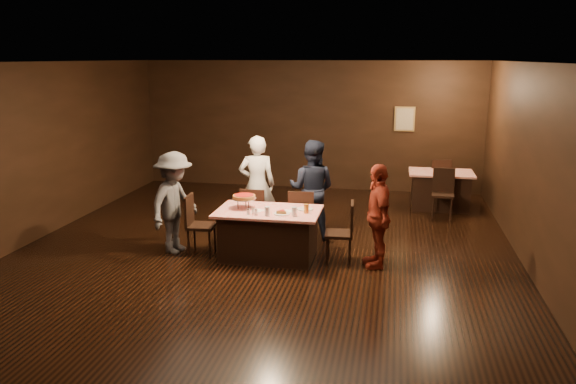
% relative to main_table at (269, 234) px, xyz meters
% --- Properties ---
extents(room, '(10.00, 10.04, 3.02)m').
position_rel_main_table_xyz_m(room, '(-0.13, -0.05, 1.75)').
color(room, black).
rests_on(room, ground).
extents(main_table, '(1.60, 1.00, 0.77)m').
position_rel_main_table_xyz_m(main_table, '(0.00, 0.00, 0.00)').
color(main_table, red).
rests_on(main_table, ground).
extents(back_table, '(1.30, 0.90, 0.77)m').
position_rel_main_table_xyz_m(back_table, '(2.84, 3.57, 0.00)').
color(back_table, '#B5200C').
rests_on(back_table, ground).
extents(chair_far_left, '(0.43, 0.43, 0.95)m').
position_rel_main_table_xyz_m(chair_far_left, '(-0.40, 0.75, 0.09)').
color(chair_far_left, black).
rests_on(chair_far_left, ground).
extents(chair_far_right, '(0.45, 0.45, 0.95)m').
position_rel_main_table_xyz_m(chair_far_right, '(0.40, 0.75, 0.09)').
color(chair_far_right, black).
rests_on(chair_far_right, ground).
extents(chair_end_left, '(0.45, 0.45, 0.95)m').
position_rel_main_table_xyz_m(chair_end_left, '(-1.10, -0.00, 0.09)').
color(chair_end_left, black).
rests_on(chair_end_left, ground).
extents(chair_end_right, '(0.45, 0.45, 0.95)m').
position_rel_main_table_xyz_m(chair_end_right, '(1.10, -0.00, 0.09)').
color(chair_end_right, black).
rests_on(chair_end_right, ground).
extents(chair_back_near, '(0.45, 0.45, 0.95)m').
position_rel_main_table_xyz_m(chair_back_near, '(2.84, 2.87, 0.09)').
color(chair_back_near, black).
rests_on(chair_back_near, ground).
extents(chair_back_far, '(0.49, 0.49, 0.95)m').
position_rel_main_table_xyz_m(chair_back_far, '(2.84, 4.17, 0.09)').
color(chair_back_far, black).
rests_on(chair_back_far, ground).
extents(diner_white_jacket, '(0.73, 0.57, 1.75)m').
position_rel_main_table_xyz_m(diner_white_jacket, '(-0.48, 1.22, 0.49)').
color(diner_white_jacket, silver).
rests_on(diner_white_jacket, ground).
extents(diner_navy_hoodie, '(0.91, 0.75, 1.71)m').
position_rel_main_table_xyz_m(diner_navy_hoodie, '(0.50, 1.19, 0.47)').
color(diner_navy_hoodie, black).
rests_on(diner_navy_hoodie, ground).
extents(diner_grey_knit, '(0.85, 1.17, 1.64)m').
position_rel_main_table_xyz_m(diner_grey_knit, '(-1.53, -0.01, 0.43)').
color(diner_grey_knit, '#4E4F53').
rests_on(diner_grey_knit, ground).
extents(diner_red_shirt, '(0.61, 0.99, 1.57)m').
position_rel_main_table_xyz_m(diner_red_shirt, '(1.67, -0.05, 0.40)').
color(diner_red_shirt, maroon).
rests_on(diner_red_shirt, ground).
extents(pizza_stand, '(0.38, 0.38, 0.22)m').
position_rel_main_table_xyz_m(pizza_stand, '(-0.40, 0.05, 0.57)').
color(pizza_stand, black).
rests_on(pizza_stand, main_table).
extents(plate_with_slice, '(0.25, 0.25, 0.06)m').
position_rel_main_table_xyz_m(plate_with_slice, '(0.25, -0.18, 0.41)').
color(plate_with_slice, white).
rests_on(plate_with_slice, main_table).
extents(plate_empty, '(0.25, 0.25, 0.01)m').
position_rel_main_table_xyz_m(plate_empty, '(0.55, 0.15, 0.39)').
color(plate_empty, white).
rests_on(plate_empty, main_table).
extents(glass_front_left, '(0.08, 0.08, 0.14)m').
position_rel_main_table_xyz_m(glass_front_left, '(0.05, -0.30, 0.46)').
color(glass_front_left, silver).
rests_on(glass_front_left, main_table).
extents(glass_front_right, '(0.08, 0.08, 0.14)m').
position_rel_main_table_xyz_m(glass_front_right, '(0.45, -0.25, 0.46)').
color(glass_front_right, silver).
rests_on(glass_front_right, main_table).
extents(glass_amber, '(0.08, 0.08, 0.14)m').
position_rel_main_table_xyz_m(glass_amber, '(0.60, -0.05, 0.46)').
color(glass_amber, '#BF7F26').
rests_on(glass_amber, main_table).
extents(condiments, '(0.17, 0.10, 0.09)m').
position_rel_main_table_xyz_m(condiments, '(-0.18, -0.28, 0.43)').
color(condiments, silver).
rests_on(condiments, main_table).
extents(napkin_center, '(0.19, 0.19, 0.01)m').
position_rel_main_table_xyz_m(napkin_center, '(0.30, -0.00, 0.39)').
color(napkin_center, white).
rests_on(napkin_center, main_table).
extents(napkin_left, '(0.21, 0.21, 0.01)m').
position_rel_main_table_xyz_m(napkin_left, '(-0.15, -0.05, 0.39)').
color(napkin_left, white).
rests_on(napkin_left, main_table).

